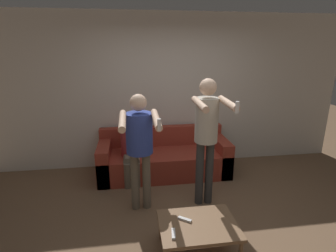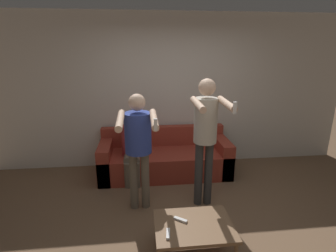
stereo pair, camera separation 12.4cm
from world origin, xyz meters
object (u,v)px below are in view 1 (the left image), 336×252
object	(u,v)px
person_standing_right	(207,129)
person_seated	(131,144)
couch	(164,158)
remote_far	(185,219)
person_standing_left	(140,140)
remote_near	(173,234)
coffee_table	(198,227)

from	to	relation	value
person_standing_right	person_seated	distance (m)	1.38
couch	remote_far	world-z (taller)	couch
couch	person_standing_right	xyz separation A→B (m)	(0.44, -1.02, 0.83)
person_standing_left	person_seated	xyz separation A→B (m)	(-0.12, 0.85, -0.37)
person_standing_left	person_seated	distance (m)	0.93
couch	remote_near	distance (m)	2.06
coffee_table	remote_near	bearing A→B (deg)	-155.23
person_standing_left	remote_near	size ratio (longest dim) A/B	10.28
person_seated	remote_near	bearing A→B (deg)	-78.38
person_standing_left	person_seated	size ratio (longest dim) A/B	1.38
coffee_table	couch	bearing A→B (deg)	93.43
person_standing_right	coffee_table	size ratio (longest dim) A/B	2.16
coffee_table	person_seated	bearing A→B (deg)	110.90
person_standing_right	person_seated	xyz separation A→B (m)	(-0.99, 0.85, -0.47)
coffee_table	remote_near	xyz separation A→B (m)	(-0.28, -0.13, 0.05)
remote_far	couch	bearing A→B (deg)	89.62
couch	coffee_table	size ratio (longest dim) A/B	2.70
person_standing_left	remote_far	xyz separation A→B (m)	(0.42, -0.82, -0.63)
person_standing_left	remote_near	bearing A→B (deg)	-75.27
person_seated	person_standing_right	bearing A→B (deg)	-40.58
person_seated	coffee_table	world-z (taller)	person_seated
remote_near	remote_far	size ratio (longest dim) A/B	1.08
person_standing_left	couch	bearing A→B (deg)	66.92
person_standing_right	remote_near	world-z (taller)	person_standing_right
remote_far	coffee_table	bearing A→B (deg)	-29.98
coffee_table	remote_far	bearing A→B (deg)	150.02
person_standing_left	remote_near	xyz separation A→B (m)	(0.27, -1.03, -0.63)
person_seated	remote_far	xyz separation A→B (m)	(0.54, -1.67, -0.25)
person_standing_right	person_seated	world-z (taller)	person_standing_right
remote_near	remote_far	distance (m)	0.25
person_seated	coffee_table	bearing A→B (deg)	-69.10
coffee_table	remote_far	world-z (taller)	remote_far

